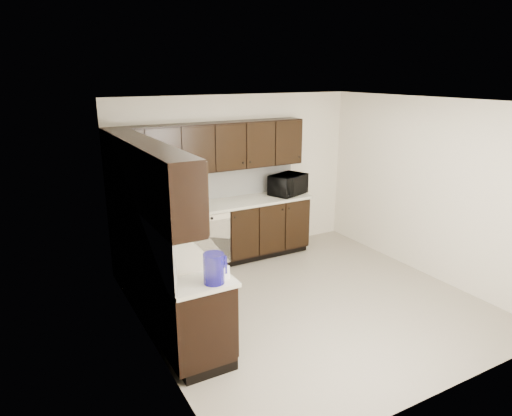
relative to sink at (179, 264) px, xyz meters
The scene contains 20 objects.
floor 1.90m from the sink, ahead, with size 4.00×4.00×0.00m, color #9E9482.
ceiling 2.33m from the sink, ahead, with size 4.00×4.00×0.00m, color white.
wall_back 2.65m from the sink, 50.13° to the left, with size 4.00×0.02×2.50m, color beige.
wall_left 0.49m from the sink, behind, with size 0.02×4.00×2.50m, color beige.
wall_right 3.70m from the sink, ahead, with size 0.02×4.00×2.50m, color beige.
wall_front 2.63m from the sink, 49.77° to the right, with size 4.00×0.02×2.50m, color beige.
lower_cabinets 1.39m from the sink, 58.99° to the left, with size 3.00×2.80×0.90m.
countertop 1.31m from the sink, 59.01° to the left, with size 3.03×2.83×0.04m.
backsplash 1.44m from the sink, 70.83° to the left, with size 3.00×2.80×0.48m.
upper_cabinets 1.61m from the sink, 64.56° to the left, with size 3.00×2.80×0.70m.
dishwasher 1.76m from the sink, 55.40° to the left, with size 0.58×0.04×0.78m.
sink is the anchor object (origin of this frame).
microwave 2.96m from the sink, 34.59° to the left, with size 0.58×0.39×0.32m, color black.
soap_bottle_a 0.70m from the sink, 72.94° to the right, with size 0.09×0.09×0.20m, color gray.
soap_bottle_b 0.39m from the sink, 108.52° to the left, with size 0.09×0.09×0.22m, color gray.
toaster_oven 1.72m from the sink, 92.31° to the left, with size 0.33×0.25×0.21m, color silver.
storage_bin 1.10m from the sink, 89.40° to the left, with size 0.47×0.34×0.18m, color silver.
blue_pitcher 0.72m from the sink, 82.24° to the right, with size 0.19×0.19×0.29m, color navy.
teal_tumbler 0.61m from the sink, 69.95° to the left, with size 0.09×0.09×0.21m, color #0C8A7A.
paper_towel_roll 1.38m from the sink, 88.17° to the left, with size 0.12×0.12×0.26m, color white.
Camera 1 is at (-3.11, -4.26, 2.81)m, focal length 32.00 mm.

